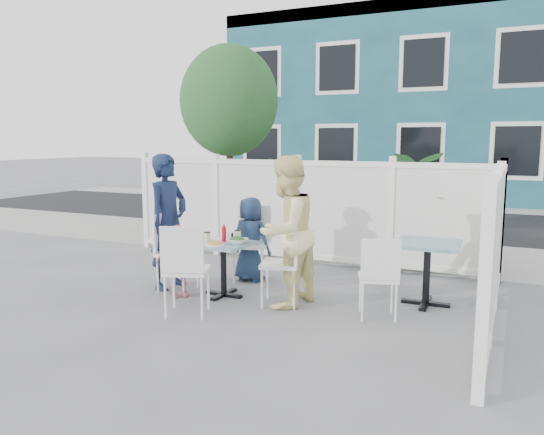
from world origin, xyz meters
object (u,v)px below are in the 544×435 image
at_px(boy, 251,239).
at_px(chair_near, 185,264).
at_px(chair_back, 253,237).
at_px(woman, 286,232).
at_px(utility_cabinet, 201,203).
at_px(main_table, 223,255).
at_px(spare_table, 427,257).
at_px(toddler, 178,261).
at_px(man, 168,221).
at_px(chair_left, 171,246).
at_px(chair_right, 288,256).

bearing_deg(boy, chair_near, 97.15).
relative_size(chair_back, woman, 0.58).
relative_size(utility_cabinet, woman, 0.72).
xyz_separation_m(main_table, woman, (0.84, -0.02, 0.35)).
bearing_deg(boy, utility_cabinet, -41.99).
distance_m(spare_table, chair_back, 2.37).
height_order(utility_cabinet, chair_back, utility_cabinet).
bearing_deg(utility_cabinet, chair_back, -49.28).
height_order(spare_table, toddler, toddler).
height_order(spare_table, man, man).
bearing_deg(toddler, chair_left, 92.87).
xyz_separation_m(chair_right, chair_back, (-0.90, 0.88, 0.01)).
bearing_deg(woman, main_table, -80.79).
xyz_separation_m(chair_back, chair_near, (0.06, -1.73, 0.00)).
relative_size(main_table, chair_back, 0.66).
bearing_deg(main_table, utility_cabinet, 125.92).
bearing_deg(boy, woman, 142.79).
xyz_separation_m(chair_near, man, (-0.86, 0.90, 0.28)).
relative_size(main_table, man, 0.39).
relative_size(chair_back, boy, 0.88).
bearing_deg(chair_left, woman, 85.26).
xyz_separation_m(chair_right, man, (-1.70, 0.04, 0.29)).
bearing_deg(chair_near, chair_left, 111.65).
bearing_deg(chair_right, spare_table, -81.05).
bearing_deg(chair_right, main_table, 74.69).
distance_m(chair_left, boy, 1.09).
bearing_deg(woman, man, -81.85).
height_order(chair_left, chair_near, chair_near).
bearing_deg(spare_table, main_table, -163.62).
bearing_deg(chair_right, chair_back, 29.88).
height_order(utility_cabinet, chair_near, utility_cabinet).
bearing_deg(utility_cabinet, boy, -50.13).
relative_size(spare_table, boy, 0.65).
height_order(chair_left, woman, woman).
bearing_deg(toddler, chair_back, 22.66).
bearing_deg(chair_near, main_table, 69.75).
xyz_separation_m(chair_right, boy, (-0.88, 0.78, -0.01)).
bearing_deg(chair_back, chair_right, 123.25).
distance_m(utility_cabinet, toddler, 4.44).
bearing_deg(chair_back, spare_table, 162.66).
bearing_deg(chair_near, man, 112.33).
height_order(main_table, spare_table, spare_table).
relative_size(main_table, chair_right, 0.67).
bearing_deg(man, utility_cabinet, 31.59).
relative_size(chair_left, chair_back, 0.98).
distance_m(chair_back, woman, 1.30).
relative_size(chair_left, woman, 0.57).
relative_size(chair_near, boy, 0.89).
distance_m(chair_left, man, 0.32).
relative_size(chair_left, man, 0.57).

